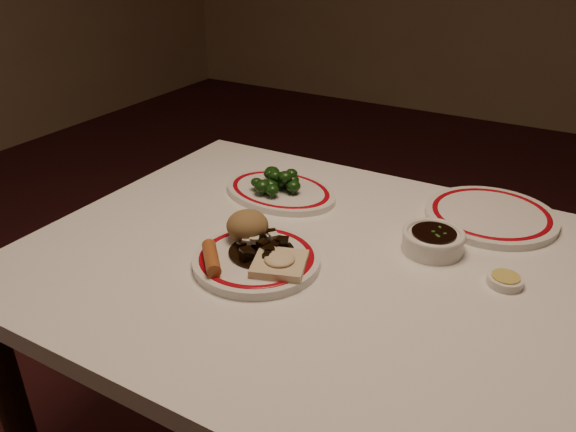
# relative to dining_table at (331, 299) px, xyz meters

# --- Properties ---
(dining_table) EXTENTS (1.20, 0.90, 0.75)m
(dining_table) POSITION_rel_dining_table_xyz_m (0.00, 0.00, 0.00)
(dining_table) COLOR white
(dining_table) RESTS_ON ground
(main_plate) EXTENTS (0.33, 0.33, 0.02)m
(main_plate) POSITION_rel_dining_table_xyz_m (-0.12, -0.08, 0.10)
(main_plate) COLOR silver
(main_plate) RESTS_ON dining_table
(rice_mound) EXTENTS (0.08, 0.08, 0.06)m
(rice_mound) POSITION_rel_dining_table_xyz_m (-0.17, -0.04, 0.14)
(rice_mound) COLOR olive
(rice_mound) RESTS_ON main_plate
(spring_roll) EXTENTS (0.09, 0.09, 0.03)m
(spring_roll) POSITION_rel_dining_table_xyz_m (-0.18, -0.15, 0.12)
(spring_roll) COLOR #A95C29
(spring_roll) RESTS_ON main_plate
(fried_wonton) EXTENTS (0.12, 0.12, 0.03)m
(fried_wonton) POSITION_rel_dining_table_xyz_m (-0.06, -0.10, 0.12)
(fried_wonton) COLOR beige
(fried_wonton) RESTS_ON main_plate
(stirfry_heap) EXTENTS (0.13, 0.13, 0.03)m
(stirfry_heap) POSITION_rel_dining_table_xyz_m (-0.12, -0.06, 0.12)
(stirfry_heap) COLOR black
(stirfry_heap) RESTS_ON main_plate
(broccoli_plate) EXTENTS (0.31, 0.28, 0.02)m
(broccoli_plate) POSITION_rel_dining_table_xyz_m (-0.24, 0.21, 0.10)
(broccoli_plate) COLOR silver
(broccoli_plate) RESTS_ON dining_table
(broccoli_pile) EXTENTS (0.12, 0.12, 0.05)m
(broccoli_pile) POSITION_rel_dining_table_xyz_m (-0.24, 0.20, 0.13)
(broccoli_pile) COLOR #23471C
(broccoli_pile) RESTS_ON broccoli_plate
(soy_bowl) EXTENTS (0.12, 0.12, 0.04)m
(soy_bowl) POSITION_rel_dining_table_xyz_m (0.16, 0.13, 0.11)
(soy_bowl) COLOR silver
(soy_bowl) RESTS_ON dining_table
(sweet_sour_dish) EXTENTS (0.06, 0.06, 0.02)m
(sweet_sour_dish) POSITION_rel_dining_table_xyz_m (0.17, 0.14, 0.10)
(sweet_sour_dish) COLOR silver
(sweet_sour_dish) RESTS_ON dining_table
(mustard_dish) EXTENTS (0.06, 0.06, 0.02)m
(mustard_dish) POSITION_rel_dining_table_xyz_m (0.31, 0.08, 0.10)
(mustard_dish) COLOR silver
(mustard_dish) RESTS_ON dining_table
(far_plate) EXTENTS (0.30, 0.30, 0.02)m
(far_plate) POSITION_rel_dining_table_xyz_m (0.23, 0.33, 0.10)
(far_plate) COLOR silver
(far_plate) RESTS_ON dining_table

